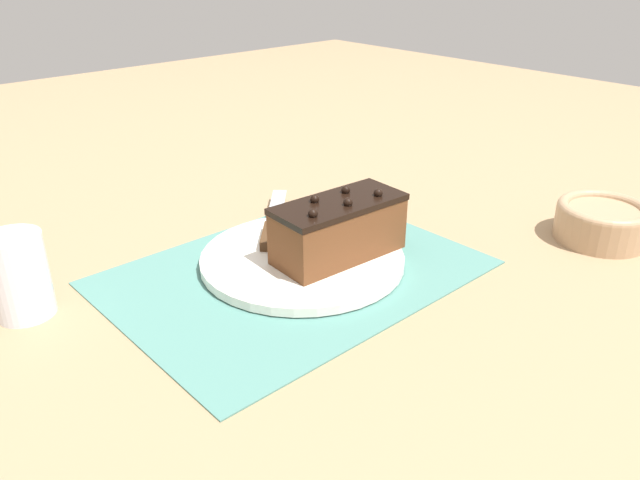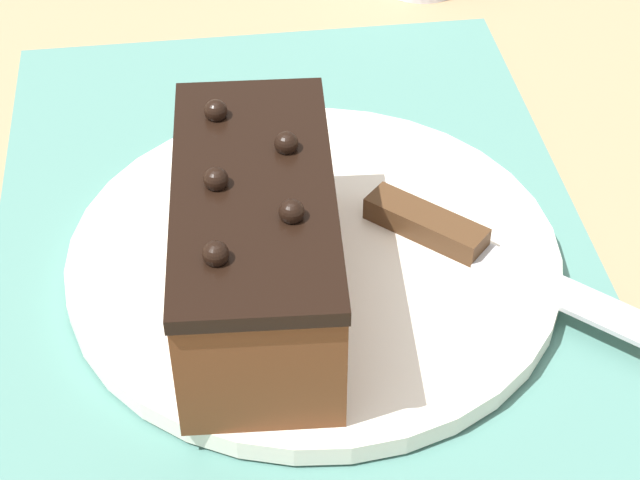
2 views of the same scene
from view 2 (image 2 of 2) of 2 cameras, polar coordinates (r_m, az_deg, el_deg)
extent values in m
plane|color=#9E7F5B|center=(0.61, -1.44, -0.28)|extent=(3.00, 3.00, 0.00)
cube|color=slate|center=(0.61, -1.44, -0.14)|extent=(0.46, 0.34, 0.00)
cylinder|color=white|center=(0.59, -0.33, -0.96)|extent=(0.27, 0.27, 0.01)
cube|color=brown|center=(0.54, -3.42, -0.54)|extent=(0.18, 0.09, 0.07)
cube|color=black|center=(0.51, -3.59, 2.67)|extent=(0.18, 0.09, 0.01)
sphere|color=black|center=(0.47, -5.59, -0.74)|extent=(0.01, 0.01, 0.01)
sphere|color=black|center=(0.49, -1.53, 1.52)|extent=(0.01, 0.01, 0.01)
sphere|color=black|center=(0.51, -5.57, 3.24)|extent=(0.01, 0.01, 0.01)
sphere|color=black|center=(0.53, -1.82, 5.18)|extent=(0.01, 0.01, 0.01)
sphere|color=black|center=(0.55, -5.56, 6.63)|extent=(0.01, 0.01, 0.01)
cube|color=#472D19|center=(0.60, 5.66, 0.88)|extent=(0.06, 0.07, 0.01)
cube|color=#B7BABF|center=(0.57, 15.17, -3.86)|extent=(0.12, 0.12, 0.00)
camera|label=1|loc=(1.04, -44.60, 31.45)|focal=35.00mm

